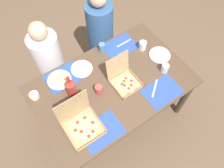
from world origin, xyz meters
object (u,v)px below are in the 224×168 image
at_px(plate_near_left, 82,69).
at_px(cup_spare, 99,90).
at_px(pizza_box_edge_far, 124,80).
at_px(pizza_box_corner_right, 81,123).
at_px(plate_far_left, 159,55).
at_px(soda_bottle, 71,89).
at_px(plate_middle, 60,80).
at_px(diner_left_seat, 51,64).
at_px(diner_right_seat, 101,37).
at_px(condiment_bowl, 34,96).
at_px(cup_clear_right, 143,46).
at_px(cup_dark, 165,68).
at_px(cup_red, 102,47).

distance_m(plate_near_left, cup_spare, 0.33).
bearing_deg(pizza_box_edge_far, pizza_box_corner_right, -165.29).
bearing_deg(plate_near_left, plate_far_left, -22.19).
xyz_separation_m(plate_near_left, plate_far_left, (0.78, -0.32, -0.00)).
bearing_deg(soda_bottle, plate_middle, 96.05).
xyz_separation_m(diner_left_seat, diner_right_seat, (0.70, 0.00, 0.03)).
distance_m(soda_bottle, condiment_bowl, 0.38).
height_order(plate_far_left, soda_bottle, soda_bottle).
relative_size(pizza_box_edge_far, condiment_bowl, 3.19).
height_order(soda_bottle, diner_left_seat, diner_left_seat).
bearing_deg(cup_clear_right, plate_far_left, -62.07).
bearing_deg(diner_right_seat, condiment_bowl, -156.50).
relative_size(cup_dark, condiment_bowl, 1.05).
bearing_deg(pizza_box_edge_far, soda_bottle, 162.68).
height_order(soda_bottle, condiment_bowl, soda_bottle).
bearing_deg(cup_dark, diner_left_seat, 133.33).
relative_size(soda_bottle, condiment_bowl, 3.56).
relative_size(plate_far_left, diner_left_seat, 0.20).
bearing_deg(plate_far_left, pizza_box_corner_right, -169.42).
bearing_deg(pizza_box_edge_far, plate_far_left, 5.81).
xyz_separation_m(cup_red, condiment_bowl, (-0.84, -0.10, -0.03)).
bearing_deg(diner_left_seat, soda_bottle, -92.48).
distance_m(cup_dark, cup_red, 0.69).
bearing_deg(diner_right_seat, plate_far_left, -70.19).
relative_size(cup_dark, cup_red, 0.94).
xyz_separation_m(pizza_box_edge_far, condiment_bowl, (-0.79, 0.35, -0.02)).
height_order(pizza_box_edge_far, cup_red, pizza_box_edge_far).
relative_size(plate_far_left, cup_red, 2.22).
xyz_separation_m(plate_near_left, soda_bottle, (-0.22, -0.22, 0.12)).
bearing_deg(soda_bottle, pizza_box_edge_far, -17.32).
relative_size(pizza_box_edge_far, cup_spare, 3.04).
bearing_deg(plate_near_left, diner_left_seat, 114.10).
distance_m(pizza_box_edge_far, cup_red, 0.46).
bearing_deg(cup_red, condiment_bowl, -172.89).
bearing_deg(diner_left_seat, pizza_box_edge_far, -60.24).
distance_m(plate_middle, plate_far_left, 1.08).
distance_m(pizza_box_edge_far, cup_dark, 0.44).
height_order(plate_near_left, cup_red, cup_red).
relative_size(pizza_box_corner_right, cup_spare, 3.58).
bearing_deg(diner_right_seat, diner_left_seat, 180.00).
bearing_deg(diner_left_seat, cup_clear_right, -33.20).
height_order(pizza_box_edge_far, cup_spare, pizza_box_edge_far).
bearing_deg(cup_dark, pizza_box_edge_far, 163.08).
distance_m(plate_near_left, cup_dark, 0.85).
height_order(pizza_box_edge_far, condiment_bowl, pizza_box_edge_far).
xyz_separation_m(cup_spare, cup_red, (0.31, 0.41, 0.00)).
bearing_deg(cup_clear_right, diner_left_seat, 146.80).
height_order(plate_near_left, cup_clear_right, cup_clear_right).
height_order(cup_spare, diner_left_seat, diner_left_seat).
xyz_separation_m(cup_spare, cup_dark, (0.68, -0.17, 0.00)).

